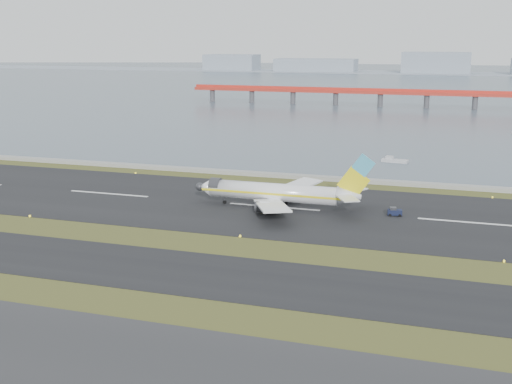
% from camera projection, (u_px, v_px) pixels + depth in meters
% --- Properties ---
extents(ground, '(1000.00, 1000.00, 0.00)m').
position_uv_depth(ground, '(226.00, 250.00, 109.54)').
color(ground, '#384619').
rests_on(ground, ground).
extents(taxiway_strip, '(1000.00, 18.00, 0.10)m').
position_uv_depth(taxiway_strip, '(199.00, 273.00, 98.40)').
color(taxiway_strip, black).
rests_on(taxiway_strip, ground).
extents(runway_strip, '(1000.00, 45.00, 0.10)m').
position_uv_depth(runway_strip, '(274.00, 207.00, 137.35)').
color(runway_strip, black).
rests_on(runway_strip, ground).
extents(seawall, '(1000.00, 2.50, 1.00)m').
position_uv_depth(seawall, '(306.00, 177.00, 165.07)').
color(seawall, gray).
rests_on(seawall, ground).
extents(bay_water, '(1400.00, 800.00, 1.30)m').
position_uv_depth(bay_water, '(415.00, 82.00, 536.21)').
color(bay_water, '#42525E').
rests_on(bay_water, ground).
extents(red_pier, '(260.00, 5.00, 10.20)m').
position_uv_depth(red_pier, '(427.00, 94.00, 333.88)').
color(red_pier, red).
rests_on(red_pier, ground).
extents(far_shoreline, '(1400.00, 80.00, 60.50)m').
position_uv_depth(far_shoreline, '(439.00, 67.00, 679.22)').
color(far_shoreline, '#909CAA').
rests_on(far_shoreline, ground).
extents(airliner, '(38.52, 32.89, 12.80)m').
position_uv_depth(airliner, '(280.00, 193.00, 135.57)').
color(airliner, white).
rests_on(airliner, ground).
extents(pushback_tug, '(3.08, 2.12, 1.82)m').
position_uv_depth(pushback_tug, '(394.00, 212.00, 130.39)').
color(pushback_tug, '#121833').
rests_on(pushback_tug, ground).
extents(workboat_near, '(7.80, 3.44, 1.83)m').
position_uv_depth(workboat_near, '(394.00, 160.00, 187.37)').
color(workboat_near, '#B9BABD').
rests_on(workboat_near, ground).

